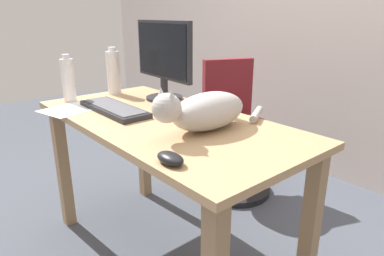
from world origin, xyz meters
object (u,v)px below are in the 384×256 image
monitor (163,57)px  cat (205,111)px  keyboard (114,109)px  spray_bottle (68,80)px  computer_mouse (170,158)px  office_chair (234,137)px  water_bottle (114,72)px

monitor → cat: size_ratio=0.78×
keyboard → spray_bottle: size_ratio=1.77×
keyboard → computer_mouse: bearing=-13.5°
office_chair → water_bottle: bearing=-112.8°
computer_mouse → water_bottle: (-1.00, 0.35, 0.11)m
monitor → cat: bearing=-19.2°
keyboard → water_bottle: (-0.34, 0.19, 0.11)m
office_chair → cat: bearing=-55.3°
cat → spray_bottle: size_ratio=2.47×
monitor → cat: monitor is taller
monitor → keyboard: 0.40m
computer_mouse → monitor: bearing=145.2°
water_bottle → spray_bottle: size_ratio=1.08×
keyboard → spray_bottle: 0.36m
monitor → water_bottle: size_ratio=1.79×
monitor → computer_mouse: 0.88m
office_chair → keyboard: (0.04, -0.91, 0.37)m
computer_mouse → spray_bottle: (-0.99, 0.08, 0.10)m
office_chair → monitor: monitor is taller
office_chair → cat: cat is taller
keyboard → water_bottle: bearing=151.0°
office_chair → monitor: (-0.01, -0.58, 0.58)m
cat → water_bottle: 0.83m
water_bottle → spray_bottle: water_bottle is taller
office_chair → computer_mouse: 1.33m
keyboard → water_bottle: water_bottle is taller
water_bottle → cat: bearing=-3.0°
monitor → water_bottle: 0.34m
cat → keyboard: bearing=-163.3°
computer_mouse → water_bottle: size_ratio=0.41×
spray_bottle → cat: bearing=15.5°
cat → computer_mouse: 0.36m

